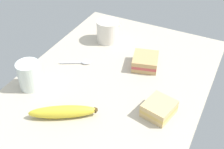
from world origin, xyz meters
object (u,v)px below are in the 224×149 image
sandwich_side (159,109)px  banana (63,112)px  sandwich_main (145,61)px  glass_of_milk (30,76)px  spoon (80,63)px  coffee_mug_black (108,31)px

sandwich_side → banana: 29.40cm
sandwich_side → banana: bearing=118.8°
sandwich_side → sandwich_main: bearing=31.2°
sandwich_main → banana: size_ratio=0.61×
glass_of_milk → spoon: glass_of_milk is taller
sandwich_main → banana: 37.74cm
coffee_mug_black → glass_of_milk: glass_of_milk is taller
coffee_mug_black → banana: (-45.77, -8.21, -2.73)cm
sandwich_side → glass_of_milk: size_ratio=1.11×
sandwich_side → spoon: size_ratio=0.96×
sandwich_main → glass_of_milk: size_ratio=1.25×
coffee_mug_black → sandwich_side: bearing=-132.9°
sandwich_main → sandwich_side: bearing=-148.8°
sandwich_main → spoon: bearing=112.4°
spoon → sandwich_main: bearing=-67.6°
glass_of_milk → banana: (-7.08, -17.90, -2.55)cm
coffee_mug_black → sandwich_main: coffee_mug_black is taller
sandwich_side → spoon: (11.97, 35.65, -1.82)cm
sandwich_side → banana: size_ratio=0.54×
sandwich_main → banana: (-35.49, 12.85, -0.23)cm
sandwich_main → sandwich_side: (-21.33, -12.91, -0.00)cm
spoon → banana: bearing=-159.3°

